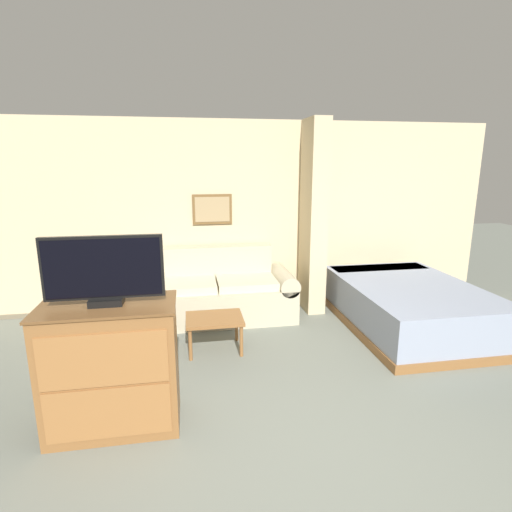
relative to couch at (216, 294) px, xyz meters
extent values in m
plane|color=slate|center=(0.34, -2.99, -0.33)|extent=(20.00, 20.00, 0.00)
cube|color=#CCB78E|center=(0.34, 0.48, 0.97)|extent=(7.43, 0.12, 2.60)
cube|color=#70644E|center=(0.34, 0.41, -0.30)|extent=(7.43, 0.02, 0.06)
cube|color=brown|center=(0.00, 0.40, 1.08)|extent=(0.54, 0.02, 0.41)
cube|color=#9E845B|center=(0.00, 0.39, 1.08)|extent=(0.47, 0.01, 0.34)
cube|color=#CCB78E|center=(1.36, 0.14, 0.97)|extent=(0.24, 0.56, 2.60)
cube|color=#B7AD8E|center=(0.00, -0.04, -0.11)|extent=(1.58, 0.84, 0.45)
cube|color=#B7AD8E|center=(0.00, 0.28, 0.35)|extent=(1.58, 0.20, 0.47)
cube|color=#B7AD8E|center=(-0.90, -0.04, -0.11)|extent=(0.23, 0.84, 0.45)
cylinder|color=#B7AD8E|center=(-0.90, -0.04, 0.16)|extent=(0.26, 0.84, 0.26)
cube|color=#B7AD8E|center=(0.90, -0.04, -0.11)|extent=(0.23, 0.84, 0.45)
cylinder|color=#B7AD8E|center=(0.90, -0.04, 0.16)|extent=(0.26, 0.84, 0.26)
cube|color=beige|center=(-0.39, -0.09, 0.16)|extent=(0.77, 0.60, 0.10)
cube|color=beige|center=(0.39, -0.09, 0.16)|extent=(0.77, 0.60, 0.10)
cube|color=brown|center=(-0.09, -0.96, 0.03)|extent=(0.62, 0.48, 0.04)
cylinder|color=brown|center=(-0.36, -1.16, -0.16)|extent=(0.04, 0.04, 0.35)
cylinder|color=brown|center=(0.18, -1.16, -0.16)|extent=(0.04, 0.04, 0.35)
cylinder|color=brown|center=(-0.36, -0.76, -0.16)|extent=(0.04, 0.04, 0.35)
cylinder|color=brown|center=(0.18, -0.76, -0.16)|extent=(0.04, 0.04, 0.35)
cube|color=brown|center=(-1.14, 0.03, 0.23)|extent=(0.39, 0.39, 0.04)
cylinder|color=brown|center=(-1.31, -0.14, -0.06)|extent=(0.04, 0.04, 0.55)
cylinder|color=brown|center=(-0.97, -0.14, -0.06)|extent=(0.04, 0.04, 0.55)
cylinder|color=brown|center=(-1.31, 0.19, -0.06)|extent=(0.04, 0.04, 0.55)
cylinder|color=brown|center=(-0.97, 0.19, -0.06)|extent=(0.04, 0.04, 0.55)
cylinder|color=tan|center=(-1.14, 0.03, 0.30)|extent=(0.16, 0.16, 0.10)
cylinder|color=tan|center=(-1.14, 0.03, 0.39)|extent=(0.02, 0.02, 0.07)
cone|color=white|center=(-1.14, 0.03, 0.53)|extent=(0.35, 0.35, 0.20)
cube|color=brown|center=(-0.95, -2.13, 0.16)|extent=(0.97, 0.51, 0.99)
cube|color=brown|center=(-0.95, -2.13, 0.66)|extent=(1.00, 0.54, 0.02)
cube|color=#946133|center=(-0.95, -2.40, 0.36)|extent=(0.87, 0.01, 0.40)
cube|color=#946133|center=(-0.95, -2.40, -0.06)|extent=(0.87, 0.01, 0.40)
cube|color=black|center=(-0.95, -2.13, 0.70)|extent=(0.24, 0.16, 0.05)
cube|color=black|center=(-0.95, -2.13, 0.96)|extent=(0.85, 0.04, 0.47)
cube|color=black|center=(-0.95, -2.16, 0.96)|extent=(0.81, 0.01, 0.43)
cube|color=brown|center=(2.37, -0.73, -0.28)|extent=(1.54, 2.18, 0.10)
cube|color=#8993A8|center=(2.37, -0.73, -0.01)|extent=(1.50, 2.14, 0.46)
cube|color=white|center=(2.37, 0.12, 0.17)|extent=(1.38, 0.36, 0.10)
camera|label=1|loc=(-0.34, -5.07, 1.69)|focal=28.00mm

